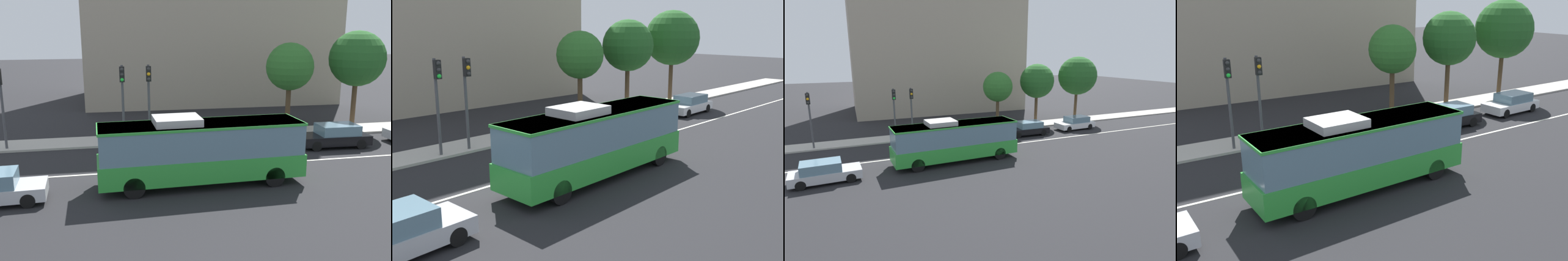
# 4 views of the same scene
# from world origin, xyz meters

# --- Properties ---
(ground_plane) EXTENTS (160.00, 160.00, 0.00)m
(ground_plane) POSITION_xyz_m (0.00, 0.00, 0.00)
(ground_plane) COLOR black
(sidewalk_kerb) EXTENTS (80.00, 2.61, 0.14)m
(sidewalk_kerb) POSITION_xyz_m (0.00, 6.42, 0.07)
(sidewalk_kerb) COLOR #B2ADA3
(sidewalk_kerb) RESTS_ON ground_plane
(lane_centre_line) EXTENTS (76.00, 0.16, 0.01)m
(lane_centre_line) POSITION_xyz_m (0.00, 0.00, 0.01)
(lane_centre_line) COLOR silver
(lane_centre_line) RESTS_ON ground_plane
(transit_bus) EXTENTS (10.06, 2.75, 3.46)m
(transit_bus) POSITION_xyz_m (-2.86, -2.50, 1.81)
(transit_bus) COLOR green
(transit_bus) RESTS_ON ground_plane
(sedan_silver) EXTENTS (4.57, 1.98, 1.46)m
(sedan_silver) POSITION_xyz_m (-12.40, -3.10, 0.72)
(sedan_silver) COLOR #B7BABF
(sedan_silver) RESTS_ON ground_plane
(sedan_black) EXTENTS (4.55, 1.92, 1.46)m
(sedan_black) POSITION_xyz_m (7.01, 2.46, 0.72)
(sedan_black) COLOR black
(sedan_black) RESTS_ON ground_plane
(sedan_white) EXTENTS (4.55, 1.92, 1.46)m
(sedan_white) POSITION_xyz_m (13.48, 2.66, 0.72)
(sedan_white) COLOR white
(sedan_white) RESTS_ON ground_plane
(traffic_light_near_corner) EXTENTS (0.33, 0.62, 5.20)m
(traffic_light_near_corner) POSITION_xyz_m (-6.25, 5.43, 3.56)
(traffic_light_near_corner) COLOR #47474C
(traffic_light_near_corner) RESTS_ON ground_plane
(traffic_light_far_corner) EXTENTS (0.33, 0.62, 5.20)m
(traffic_light_far_corner) POSITION_xyz_m (-4.59, 5.41, 3.56)
(traffic_light_far_corner) COLOR #47474C
(traffic_light_far_corner) RESTS_ON ground_plane
(street_tree_kerbside_left) EXTENTS (3.41, 3.41, 6.44)m
(street_tree_kerbside_left) POSITION_xyz_m (5.72, 7.12, 4.70)
(street_tree_kerbside_left) COLOR #4C3823
(street_tree_kerbside_left) RESTS_ON ground_plane
(street_tree_kerbside_centre) EXTENTS (4.06, 4.06, 7.27)m
(street_tree_kerbside_centre) POSITION_xyz_m (10.86, 6.89, 5.22)
(street_tree_kerbside_centre) COLOR #4C3823
(street_tree_kerbside_centre) RESTS_ON ground_plane
(street_tree_kerbside_right) EXTENTS (4.75, 4.75, 8.10)m
(street_tree_kerbside_right) POSITION_xyz_m (16.69, 6.65, 5.70)
(street_tree_kerbside_right) COLOR #4C3823
(street_tree_kerbside_right) RESTS_ON ground_plane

